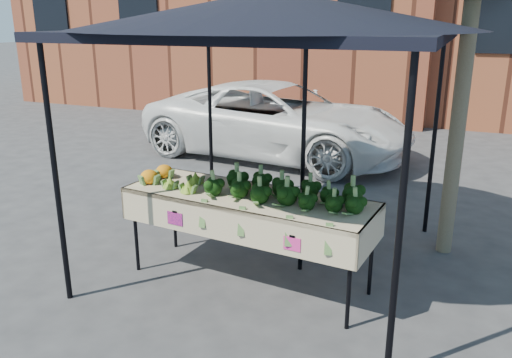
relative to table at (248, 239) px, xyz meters
The scene contains 8 objects.
ground 0.46m from the table, behind, with size 90.00×90.00×0.00m, color #313134.
table is the anchor object (origin of this frame).
canopy 1.06m from the table, 85.65° to the left, with size 3.16×3.16×2.74m, color black, non-canonical shape.
broccoli_heap 0.67m from the table, ahead, with size 1.51×0.54×0.22m, color black.
romanesco_cluster 0.85m from the table, behind, with size 0.40×0.44×0.17m, color #9DBA36.
cauliflower_pair 1.16m from the table, behind, with size 0.20×0.40×0.15m, color orange.
vehicle 5.28m from the table, 106.99° to the left, with size 2.28×1.37×4.94m, color white.
street_tree 2.96m from the table, 40.62° to the left, with size 2.37×2.37×4.67m, color #1E4C14, non-canonical shape.
Camera 1 is at (1.93, -4.19, 2.48)m, focal length 36.35 mm.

